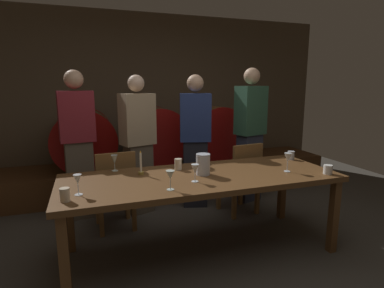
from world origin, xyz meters
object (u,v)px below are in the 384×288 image
pitcher (203,164)px  wine_barrel_left (84,139)px  guest_far_right (250,134)px  wine_glass_right (195,170)px  guest_center_left (138,144)px  wine_glass_left (114,160)px  cup_center_left (178,164)px  cup_center_right (328,170)px  candle_center (141,168)px  wine_glass_far_left (78,180)px  wine_barrel_center (156,136)px  wine_glass_center (170,176)px  wine_glass_far_right (288,158)px  dining_table (202,182)px  guest_center_right (195,140)px  guest_far_left (78,144)px  chair_right (242,175)px  chair_left (115,187)px  cup_far_left (65,195)px  wine_barrel_right (213,132)px  cup_far_right (291,155)px

pitcher → wine_barrel_left: bearing=117.7°
guest_far_right → wine_glass_right: 1.72m
guest_center_left → wine_glass_left: guest_center_left is taller
cup_center_left → cup_center_right: (1.26, -0.59, -0.01)m
candle_center → wine_glass_far_left: (-0.54, -0.39, 0.05)m
cup_center_left → wine_barrel_center: bearing=84.8°
candle_center → cup_center_right: size_ratio=2.68×
guest_center_left → wine_glass_center: guest_center_left is taller
guest_center_left → wine_glass_center: size_ratio=10.72×
wine_glass_far_right → dining_table: bearing=169.6°
guest_center_right → wine_glass_far_left: guest_center_right is taller
dining_table → wine_barrel_left: bearing=117.0°
pitcher → cup_center_right: 1.15m
guest_far_left → cup_center_left: size_ratio=16.04×
wine_barrel_left → wine_glass_far_left: size_ratio=5.38×
chair_right → guest_far_left: size_ratio=0.51×
candle_center → guest_center_right: bearing=46.8°
wine_barrel_center → dining_table: bearing=-90.2°
wine_glass_right → wine_glass_far_left: bearing=-178.7°
chair_left → chair_right: same height
wine_glass_right → cup_center_left: (-0.03, 0.41, -0.05)m
wine_barrel_left → guest_far_right: size_ratio=0.48×
dining_table → chair_right: size_ratio=2.83×
guest_center_left → cup_far_left: 1.60m
wine_glass_right → cup_center_right: (1.23, -0.18, -0.06)m
wine_barrel_right → wine_glass_right: bearing=-116.5°
guest_far_left → pitcher: guest_far_left is taller
wine_glass_far_left → cup_center_left: 1.00m
guest_center_left → guest_far_right: size_ratio=0.94×
cup_far_right → wine_barrel_left: bearing=141.4°
wine_glass_left → cup_far_left: (-0.41, -0.70, -0.06)m
dining_table → wine_glass_far_right: size_ratio=13.85×
wine_glass_far_left → cup_center_left: wine_glass_far_left is taller
guest_center_right → wine_glass_far_left: bearing=58.7°
pitcher → cup_far_right: 1.15m
wine_glass_right → wine_glass_far_right: bearing=0.6°
chair_right → wine_glass_right: size_ratio=5.78×
cup_center_left → cup_center_right: cup_center_left is taller
dining_table → wine_glass_center: 0.51m
guest_far_right → wine_barrel_center: bearing=-55.0°
guest_far_left → wine_glass_center: guest_far_left is taller
dining_table → wine_glass_far_left: 1.08m
chair_right → guest_far_right: 0.66m
wine_barrel_left → guest_center_left: 1.03m
guest_center_left → guest_far_right: bearing=159.3°
chair_left → wine_glass_far_right: 1.79m
wine_barrel_left → chair_left: 1.32m
pitcher → wine_glass_center: size_ratio=1.24×
wine_barrel_right → wine_barrel_left: bearing=180.0°
wine_glass_center → cup_far_left: 0.77m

